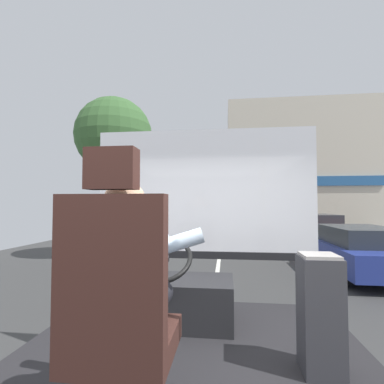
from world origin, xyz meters
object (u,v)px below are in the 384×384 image
at_px(bus_driver, 129,274).
at_px(parked_car_silver, 284,223).
at_px(parked_car_blue, 358,249).
at_px(parked_car_red, 315,229).
at_px(steering_console, 172,299).
at_px(parked_car_black, 268,219).
at_px(driver_seat, 119,316).
at_px(fare_box, 320,313).

distance_m(bus_driver, parked_car_silver, 18.58).
distance_m(parked_car_blue, parked_car_red, 5.37).
bearing_deg(parked_car_blue, parked_car_red, 85.25).
relative_size(steering_console, parked_car_black, 0.25).
bearing_deg(parked_car_blue, parked_car_black, 90.19).
bearing_deg(parked_car_black, driver_seat, -99.58).
height_order(parked_car_red, parked_car_black, parked_car_red).
relative_size(steering_console, parked_car_red, 0.27).
bearing_deg(fare_box, parked_car_blue, 65.10).
relative_size(driver_seat, bus_driver, 1.77).
bearing_deg(bus_driver, parked_car_silver, 76.68).
xyz_separation_m(bus_driver, parked_car_blue, (4.08, 7.00, -0.89)).
distance_m(driver_seat, parked_car_blue, 8.24).
bearing_deg(parked_car_black, parked_car_blue, -89.81).
bearing_deg(bus_driver, parked_car_black, 80.37).
distance_m(fare_box, parked_car_blue, 7.12).
height_order(fare_box, parked_car_red, fare_box).
height_order(driver_seat, parked_car_black, driver_seat).
bearing_deg(driver_seat, steering_console, 90.00).
bearing_deg(parked_car_silver, parked_car_blue, -90.99).
distance_m(driver_seat, parked_car_red, 13.28).
height_order(bus_driver, parked_car_silver, bus_driver).
bearing_deg(steering_console, fare_box, -30.30).
bearing_deg(driver_seat, fare_box, 31.85).
xyz_separation_m(driver_seat, bus_driver, (-0.00, 0.12, 0.16)).
height_order(parked_car_blue, parked_car_silver, parked_car_blue).
distance_m(bus_driver, parked_car_red, 13.18).
xyz_separation_m(steering_console, parked_car_red, (4.53, 11.15, -0.30)).
bearing_deg(driver_seat, bus_driver, 90.00).
relative_size(parked_car_blue, parked_car_black, 1.00).
relative_size(bus_driver, fare_box, 0.99).
relative_size(parked_car_red, parked_car_silver, 0.99).
bearing_deg(parked_car_blue, steering_console, -125.14).
bearing_deg(fare_box, steering_console, 149.70).
relative_size(bus_driver, parked_car_red, 0.18).
relative_size(bus_driver, parked_car_blue, 0.17).
xyz_separation_m(parked_car_blue, parked_car_red, (0.44, 5.35, 0.08)).
bearing_deg(parked_car_red, fare_box, -106.24).
bearing_deg(steering_console, parked_car_blue, 54.86).
xyz_separation_m(driver_seat, parked_car_red, (4.53, 12.47, -0.64)).
relative_size(bus_driver, parked_car_silver, 0.18).
bearing_deg(parked_car_black, bus_driver, -99.63).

